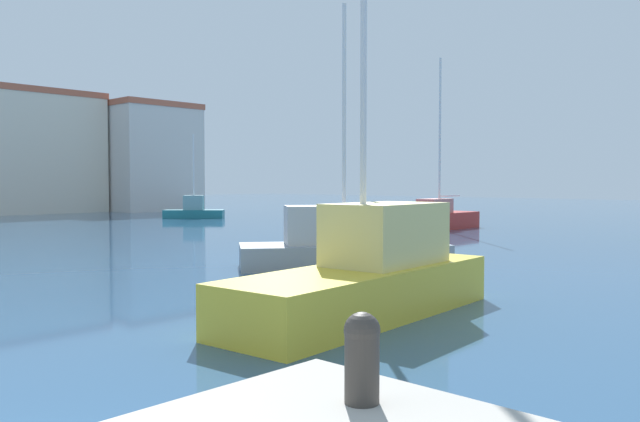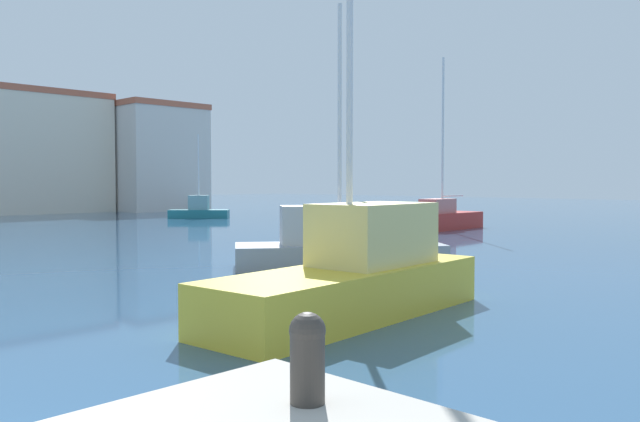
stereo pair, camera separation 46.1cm
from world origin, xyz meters
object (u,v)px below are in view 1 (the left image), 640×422
Objects in this scene: sailboat_grey_far_left at (339,246)px; sailboat_teal_behind_lamppost at (194,210)px; sailboat_red_outer_mooring at (438,218)px; sailboat_yellow_inner_mooring at (369,274)px; mooring_bollard at (362,354)px.

sailboat_teal_behind_lamppost is (12.54, 24.58, -0.06)m from sailboat_grey_far_left.
sailboat_red_outer_mooring is 1.55× the size of sailboat_teal_behind_lamppost.
sailboat_yellow_inner_mooring is (-19.86, -11.24, 0.15)m from sailboat_red_outer_mooring.
mooring_bollard is 30.39m from sailboat_red_outer_mooring.
mooring_bollard is 0.11× the size of sailboat_teal_behind_lamppost.
sailboat_yellow_inner_mooring is at bearing -133.82° from sailboat_grey_far_left.
sailboat_red_outer_mooring is at bearing 29.50° from sailboat_yellow_inner_mooring.
sailboat_yellow_inner_mooring is at bearing -150.50° from sailboat_red_outer_mooring.
sailboat_grey_far_left is 27.59m from sailboat_teal_behind_lamppost.
sailboat_grey_far_left is 7.01m from sailboat_yellow_inner_mooring.
mooring_bollard is 0.08× the size of sailboat_grey_far_left.
sailboat_grey_far_left reaches higher than mooring_bollard.
mooring_bollard is 0.08× the size of sailboat_yellow_inner_mooring.
mooring_bollard is 41.56m from sailboat_teal_behind_lamppost.
sailboat_red_outer_mooring is at bearing -82.33° from sailboat_teal_behind_lamppost.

